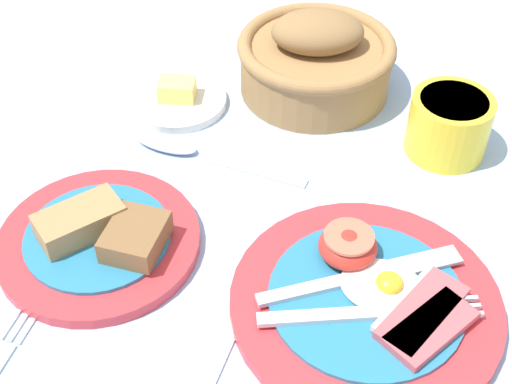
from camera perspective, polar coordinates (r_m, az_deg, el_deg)
ground_plane at (r=0.62m, az=1.39°, el=-9.07°), size 3.00×3.00×0.00m
breakfast_plate at (r=0.62m, az=8.97°, el=-8.32°), size 0.23×0.23×0.04m
bread_plate at (r=0.67m, az=-12.36°, el=-3.63°), size 0.19×0.19×0.04m
sugar_cup at (r=0.76m, az=15.19°, el=5.31°), size 0.08×0.08×0.06m
bread_basket at (r=0.83m, az=4.80°, el=10.55°), size 0.18×0.18×0.10m
butter_dish at (r=0.82m, az=-6.25°, el=7.42°), size 0.11×0.11×0.03m
teaspoon_by_saucer at (r=0.75m, az=-5.36°, el=3.35°), size 0.19×0.04×0.01m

